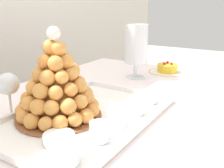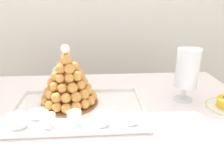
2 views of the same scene
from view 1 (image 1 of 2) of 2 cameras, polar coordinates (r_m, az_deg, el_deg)
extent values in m
cylinder|color=brown|center=(1.79, -1.05, -7.35)|extent=(0.04, 0.04, 0.73)
cube|color=brown|center=(0.96, -2.58, -5.51)|extent=(1.40, 0.88, 0.02)
cube|color=white|center=(0.95, -2.58, -4.88)|extent=(1.46, 0.94, 0.00)
cube|color=white|center=(1.33, -19.67, -8.27)|extent=(1.46, 0.01, 0.38)
cube|color=white|center=(1.63, 11.97, -2.85)|extent=(0.01, 0.94, 0.38)
cube|color=white|center=(0.85, -5.78, -7.40)|extent=(0.58, 0.38, 0.01)
cube|color=white|center=(0.75, 6.00, -9.72)|extent=(0.58, 0.01, 0.02)
cube|color=white|center=(0.96, -14.89, -4.07)|extent=(0.58, 0.01, 0.02)
cube|color=white|center=(0.67, -21.61, -14.86)|extent=(0.01, 0.38, 0.02)
cube|color=white|center=(1.07, 3.60, -1.34)|extent=(0.01, 0.38, 0.02)
cylinder|color=white|center=(0.85, -5.79, -7.15)|extent=(0.35, 0.35, 0.00)
cylinder|color=brown|center=(0.85, -11.51, -6.84)|extent=(0.27, 0.27, 0.01)
cone|color=#C17837|center=(0.81, -12.00, 0.84)|extent=(0.19, 0.19, 0.23)
sphere|color=#E29543|center=(0.92, -7.01, -3.03)|extent=(0.05, 0.05, 0.05)
sphere|color=#E29644|center=(0.94, -9.31, -2.78)|extent=(0.04, 0.04, 0.04)
sphere|color=#E39644|center=(0.95, -11.87, -2.82)|extent=(0.05, 0.05, 0.05)
sphere|color=#E69B47|center=(0.94, -14.40, -3.10)|extent=(0.05, 0.05, 0.05)
sphere|color=#E69B47|center=(0.92, -16.62, -3.69)|extent=(0.04, 0.04, 0.04)
sphere|color=#E09443|center=(0.89, -18.24, -4.65)|extent=(0.05, 0.05, 0.05)
sphere|color=#E69A47|center=(0.85, -19.02, -5.57)|extent=(0.04, 0.04, 0.04)
sphere|color=#DF9242|center=(0.81, -18.67, -6.70)|extent=(0.05, 0.05, 0.05)
sphere|color=#E09342|center=(0.78, -17.12, -7.78)|extent=(0.05, 0.05, 0.05)
sphere|color=#E39744|center=(0.75, -14.50, -8.38)|extent=(0.04, 0.04, 0.04)
sphere|color=#E09342|center=(0.74, -11.27, -8.36)|extent=(0.04, 0.04, 0.04)
sphere|color=#E39745|center=(0.75, -8.12, -7.69)|extent=(0.04, 0.04, 0.04)
sphere|color=#DF9241|center=(0.78, -5.67, -6.97)|extent=(0.05, 0.05, 0.05)
sphere|color=#DF9242|center=(0.81, -4.36, -5.68)|extent=(0.05, 0.05, 0.05)
sphere|color=#E29543|center=(0.85, -4.26, -4.58)|extent=(0.04, 0.04, 0.04)
sphere|color=#E59946|center=(0.89, -5.23, -3.69)|extent=(0.04, 0.04, 0.04)
sphere|color=#E39745|center=(0.91, -9.56, -0.98)|extent=(0.05, 0.05, 0.05)
sphere|color=#E59946|center=(0.92, -12.26, -0.81)|extent=(0.04, 0.04, 0.04)
sphere|color=#E69A47|center=(0.91, -14.84, -1.34)|extent=(0.04, 0.04, 0.04)
sphere|color=#E69B47|center=(0.88, -16.88, -2.09)|extent=(0.05, 0.05, 0.05)
sphere|color=#E39745|center=(0.84, -17.93, -3.04)|extent=(0.04, 0.04, 0.04)
sphere|color=#E39745|center=(0.80, -17.60, -4.13)|extent=(0.05, 0.05, 0.05)
sphere|color=#E19443|center=(0.77, -15.81, -4.86)|extent=(0.05, 0.05, 0.05)
sphere|color=#E59946|center=(0.75, -12.85, -5.12)|extent=(0.04, 0.04, 0.04)
sphere|color=#E49845|center=(0.75, -9.55, -4.88)|extent=(0.05, 0.05, 0.05)
sphere|color=#E69A47|center=(0.77, -6.93, -3.87)|extent=(0.04, 0.04, 0.04)
sphere|color=#E29644|center=(0.81, -5.62, -2.98)|extent=(0.05, 0.05, 0.05)
sphere|color=#E29644|center=(0.85, -5.82, -2.08)|extent=(0.05, 0.05, 0.05)
sphere|color=#E59946|center=(0.89, -7.27, -1.31)|extent=(0.04, 0.04, 0.04)
sphere|color=#E39745|center=(0.89, -11.70, 1.20)|extent=(0.05, 0.05, 0.05)
sphere|color=#E59946|center=(0.88, -14.48, 0.77)|extent=(0.05, 0.05, 0.05)
sphere|color=#E59946|center=(0.85, -16.44, -0.02)|extent=(0.04, 0.04, 0.04)
sphere|color=#E59946|center=(0.80, -16.85, -0.79)|extent=(0.04, 0.04, 0.04)
sphere|color=#E49845|center=(0.77, -15.29, -1.52)|extent=(0.05, 0.05, 0.05)
sphere|color=#E29544|center=(0.75, -12.21, -1.90)|extent=(0.04, 0.04, 0.04)
sphere|color=#E09342|center=(0.76, -9.01, -1.23)|extent=(0.04, 0.04, 0.04)
sphere|color=#E29543|center=(0.80, -7.13, -0.50)|extent=(0.05, 0.05, 0.05)
sphere|color=#E49845|center=(0.84, -7.22, 0.39)|extent=(0.04, 0.04, 0.04)
sphere|color=#E09442|center=(0.87, -8.98, 0.93)|extent=(0.04, 0.04, 0.04)
sphere|color=#E29644|center=(0.86, -13.12, 3.11)|extent=(0.05, 0.05, 0.05)
sphere|color=#E49846|center=(0.83, -15.29, 2.64)|extent=(0.04, 0.04, 0.04)
sphere|color=#E29543|center=(0.80, -15.72, 1.86)|extent=(0.04, 0.04, 0.04)
sphere|color=#E19443|center=(0.76, -13.94, 1.32)|extent=(0.05, 0.05, 0.05)
sphere|color=#E59946|center=(0.76, -10.94, 1.49)|extent=(0.04, 0.04, 0.04)
sphere|color=#E49845|center=(0.79, -8.71, 2.12)|extent=(0.04, 0.04, 0.04)
sphere|color=#E29644|center=(0.82, -8.60, 2.91)|extent=(0.05, 0.05, 0.05)
sphere|color=#E49845|center=(0.85, -10.44, 3.25)|extent=(0.04, 0.04, 0.04)
sphere|color=#E59946|center=(0.83, -13.68, 5.31)|extent=(0.04, 0.04, 0.04)
sphere|color=#DF9241|center=(0.79, -14.60, 4.81)|extent=(0.04, 0.04, 0.04)
sphere|color=#DF9242|center=(0.77, -12.22, 4.39)|extent=(0.05, 0.05, 0.05)
sphere|color=#E29644|center=(0.79, -9.91, 4.93)|extent=(0.05, 0.05, 0.05)
sphere|color=#E49946|center=(0.83, -10.91, 5.37)|extent=(0.05, 0.05, 0.05)
sphere|color=#E39644|center=(0.80, -13.35, 7.81)|extent=(0.05, 0.05, 0.05)
sphere|color=#E19543|center=(0.78, -11.51, 7.60)|extent=(0.05, 0.05, 0.05)
sphere|color=white|center=(0.79, -12.64, 10.78)|extent=(0.04, 0.04, 0.04)
cylinder|color=silver|center=(0.62, -10.04, -14.40)|extent=(0.06, 0.06, 0.05)
cylinder|color=brown|center=(0.62, -9.97, -15.58)|extent=(0.06, 0.06, 0.02)
cylinder|color=#8C603D|center=(0.61, -10.06, -14.05)|extent=(0.06, 0.06, 0.02)
sphere|color=brown|center=(0.61, -9.94, -12.77)|extent=(0.02, 0.02, 0.02)
cylinder|color=silver|center=(0.70, -2.82, -10.34)|extent=(0.05, 0.05, 0.05)
cylinder|color=brown|center=(0.70, -2.80, -11.38)|extent=(0.05, 0.05, 0.02)
cylinder|color=#8C603D|center=(0.69, -2.83, -10.04)|extent=(0.05, 0.05, 0.02)
sphere|color=brown|center=(0.69, -2.59, -9.08)|extent=(0.01, 0.01, 0.01)
cylinder|color=silver|center=(0.77, 1.18, -7.19)|extent=(0.06, 0.06, 0.06)
cylinder|color=#F4EAC6|center=(0.78, 1.17, -8.29)|extent=(0.05, 0.05, 0.02)
cylinder|color=white|center=(0.77, 1.18, -6.87)|extent=(0.05, 0.05, 0.02)
sphere|color=brown|center=(0.76, 0.40, -6.09)|extent=(0.02, 0.02, 0.02)
cylinder|color=silver|center=(0.86, 5.27, -4.81)|extent=(0.05, 0.05, 0.05)
cylinder|color=gold|center=(0.86, 5.24, -5.75)|extent=(0.05, 0.05, 0.02)
cylinder|color=#EAC166|center=(0.86, 5.28, -4.54)|extent=(0.05, 0.05, 0.02)
sphere|color=brown|center=(0.85, 5.09, -3.68)|extent=(0.01, 0.01, 0.01)
cylinder|color=silver|center=(0.96, 8.18, -2.79)|extent=(0.05, 0.05, 0.05)
cylinder|color=brown|center=(0.96, 8.14, -3.51)|extent=(0.04, 0.04, 0.02)
cylinder|color=#8C603D|center=(0.96, 8.19, -2.58)|extent=(0.04, 0.04, 0.01)
sphere|color=brown|center=(0.95, 8.54, -2.09)|extent=(0.01, 0.01, 0.01)
cylinder|color=white|center=(0.71, -11.55, -11.54)|extent=(0.08, 0.08, 0.02)
cylinder|color=#F2CC59|center=(0.70, -11.60, -10.86)|extent=(0.08, 0.08, 0.00)
cylinder|color=white|center=(1.31, 5.11, 1.49)|extent=(0.09, 0.09, 0.01)
cylinder|color=white|center=(1.30, 5.16, 3.12)|extent=(0.02, 0.02, 0.07)
cylinder|color=white|center=(1.27, 5.31, 8.73)|extent=(0.11, 0.11, 0.19)
cylinder|color=pink|center=(1.30, 5.52, 5.36)|extent=(0.05, 0.04, 0.05)
cylinder|color=#F9A54C|center=(1.29, 4.84, 5.33)|extent=(0.05, 0.05, 0.03)
cylinder|color=yellow|center=(1.28, 4.95, 5.18)|extent=(0.04, 0.04, 0.03)
cylinder|color=#72B2E0|center=(1.28, 6.19, 5.20)|extent=(0.05, 0.04, 0.04)
cylinder|color=#E54C47|center=(1.30, 5.01, 6.17)|extent=(0.05, 0.04, 0.04)
cylinder|color=#9ED860|center=(1.28, 4.27, 6.01)|extent=(0.05, 0.04, 0.05)
cylinder|color=pink|center=(1.26, 5.71, 5.80)|extent=(0.04, 0.04, 0.04)
cylinder|color=#72B2E0|center=(1.29, 6.39, 6.07)|extent=(0.04, 0.04, 0.04)
cylinder|color=#72B2E0|center=(1.30, 4.72, 6.97)|extent=(0.05, 0.04, 0.05)
cylinder|color=#D199D8|center=(1.25, 4.78, 6.60)|extent=(0.05, 0.04, 0.04)
cylinder|color=brown|center=(1.28, 5.87, 6.81)|extent=(0.05, 0.04, 0.05)
cylinder|color=pink|center=(1.28, 4.72, 7.59)|extent=(0.04, 0.04, 0.02)
cylinder|color=#F9A54C|center=(1.25, 4.90, 7.38)|extent=(0.04, 0.04, 0.04)
cylinder|color=#D199D8|center=(1.28, 5.79, 7.55)|extent=(0.05, 0.04, 0.05)
cylinder|color=#F9A54C|center=(1.31, 5.20, 7.78)|extent=(0.04, 0.04, 0.04)
cylinder|color=yellow|center=(1.26, 4.46, 8.28)|extent=(0.05, 0.04, 0.04)
cylinder|color=#D199D8|center=(1.26, 5.83, 8.20)|extent=(0.05, 0.04, 0.04)
cylinder|color=#E54C47|center=(1.28, 6.64, 8.34)|extent=(0.05, 0.05, 0.05)
cylinder|color=#F9A54C|center=(1.30, 4.79, 8.50)|extent=(0.04, 0.04, 0.04)
cylinder|color=#9ED860|center=(1.25, 4.90, 8.98)|extent=(0.05, 0.04, 0.05)
cylinder|color=#E54C47|center=(1.26, 6.44, 8.99)|extent=(0.05, 0.04, 0.05)
cylinder|color=#9ED860|center=(1.30, 5.87, 9.25)|extent=(0.04, 0.04, 0.03)
cylinder|color=#9ED860|center=(1.28, 4.78, 9.21)|extent=(0.04, 0.04, 0.03)
cylinder|color=#E54C47|center=(1.26, 5.23, 9.82)|extent=(0.05, 0.04, 0.05)
cylinder|color=yellow|center=(1.27, 6.40, 9.86)|extent=(0.05, 0.04, 0.05)
cylinder|color=#E54C47|center=(1.29, 5.16, 10.02)|extent=(0.06, 0.04, 0.06)
cylinder|color=#D199D8|center=(1.27, 4.34, 9.92)|extent=(0.06, 0.04, 0.06)
cylinder|color=#D199D8|center=(1.26, 5.60, 10.63)|extent=(0.05, 0.04, 0.04)
cylinder|color=#F9A54C|center=(1.27, 6.07, 10.70)|extent=(0.04, 0.04, 0.04)
cylinder|color=#F9A54C|center=(1.29, 4.47, 10.80)|extent=(0.05, 0.04, 0.05)
cylinder|color=pink|center=(1.25, 4.42, 10.62)|extent=(0.04, 0.04, 0.03)
cylinder|color=white|center=(1.43, 11.97, 2.52)|extent=(0.20, 0.20, 0.01)
torus|color=gold|center=(1.43, 11.97, 2.63)|extent=(0.20, 0.20, 0.00)
cylinder|color=yellow|center=(1.42, 12.02, 3.44)|extent=(0.11, 0.11, 0.04)
sphere|color=#A51923|center=(1.44, 12.05, 4.67)|extent=(0.01, 0.01, 0.01)
sphere|color=#A51923|center=(1.40, 11.35, 4.43)|extent=(0.01, 0.01, 0.01)
sphere|color=#A51923|center=(1.41, 12.87, 4.36)|extent=(0.01, 0.01, 0.01)
cylinder|color=silver|center=(0.92, -21.01, -6.67)|extent=(0.06, 0.06, 0.00)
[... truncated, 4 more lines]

